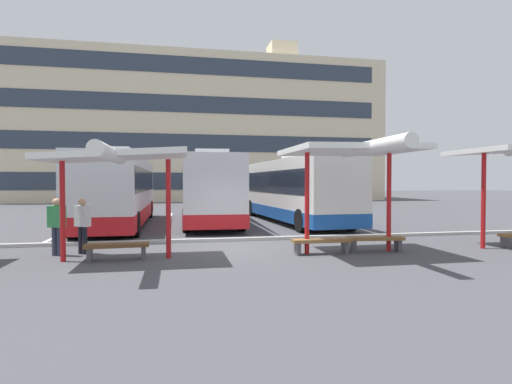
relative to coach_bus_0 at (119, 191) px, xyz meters
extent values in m
plane|color=#47474C|center=(4.49, -7.66, -1.71)|extent=(160.00, 160.00, 0.00)
cube|color=beige|center=(4.49, 28.22, 6.43)|extent=(44.27, 10.57, 16.28)
cube|color=#2D3847|center=(4.49, 22.90, 0.53)|extent=(40.73, 0.08, 1.79)
cube|color=#2D3847|center=(4.49, 22.90, 4.60)|extent=(40.73, 0.08, 1.79)
cube|color=#2D3847|center=(4.49, 22.90, 8.67)|extent=(40.73, 0.08, 1.79)
cube|color=#2D3847|center=(4.49, 22.90, 12.74)|extent=(40.73, 0.08, 1.79)
cube|color=beige|center=(15.56, 28.22, 15.97)|extent=(3.20, 3.20, 2.80)
cube|color=silver|center=(0.00, 0.00, 0.07)|extent=(2.51, 11.96, 3.02)
cube|color=red|center=(0.00, 0.00, -1.11)|extent=(2.55, 12.00, 0.65)
cube|color=black|center=(0.00, 0.00, 0.51)|extent=(2.54, 11.01, 1.04)
cube|color=black|center=(-0.01, 5.95, 0.43)|extent=(2.20, 0.08, 1.81)
cube|color=silver|center=(0.00, -1.50, 1.76)|extent=(1.50, 2.20, 0.36)
cylinder|color=black|center=(-1.15, 4.38, -1.21)|extent=(0.30, 1.00, 1.00)
cylinder|color=black|center=(1.14, 4.38, -1.21)|extent=(0.30, 1.00, 1.00)
cylinder|color=black|center=(-1.14, -4.38, -1.21)|extent=(0.30, 1.00, 1.00)
cylinder|color=black|center=(1.15, -4.38, -1.21)|extent=(0.30, 1.00, 1.00)
cube|color=silver|center=(4.42, 0.40, 0.08)|extent=(2.92, 10.42, 3.03)
cube|color=red|center=(4.42, 0.40, -1.15)|extent=(2.97, 10.46, 0.58)
cube|color=black|center=(4.42, 0.40, 0.59)|extent=(2.93, 9.60, 0.92)
cube|color=black|center=(4.59, 5.54, 0.44)|extent=(2.27, 0.16, 1.82)
cube|color=silver|center=(4.38, -0.89, 1.78)|extent=(1.62, 2.25, 0.36)
cylinder|color=black|center=(3.35, 4.01, -1.21)|extent=(0.33, 1.01, 1.00)
cylinder|color=black|center=(5.73, 3.93, -1.21)|extent=(0.33, 1.01, 1.00)
cylinder|color=black|center=(3.11, -3.13, -1.21)|extent=(0.33, 1.01, 1.00)
cylinder|color=black|center=(5.49, -3.21, -1.21)|extent=(0.33, 1.01, 1.00)
cube|color=silver|center=(8.79, 0.21, 0.06)|extent=(3.22, 11.96, 2.98)
cube|color=#194C9E|center=(8.79, 0.21, -1.14)|extent=(3.26, 12.00, 0.59)
cube|color=black|center=(8.79, 0.21, 0.43)|extent=(3.19, 11.01, 1.13)
cube|color=black|center=(8.43, 6.09, 0.41)|extent=(2.21, 0.21, 1.79)
cube|color=silver|center=(8.88, -1.26, 1.73)|extent=(1.64, 2.29, 0.36)
cylinder|color=black|center=(7.37, 4.45, -1.21)|extent=(0.36, 1.02, 1.00)
cylinder|color=black|center=(9.68, 4.59, -1.21)|extent=(0.36, 1.02, 1.00)
cylinder|color=black|center=(7.90, -4.16, -1.21)|extent=(0.36, 1.02, 1.00)
cylinder|color=black|center=(10.20, -4.02, -1.21)|extent=(0.36, 1.02, 1.00)
cube|color=white|center=(-1.90, 0.84, -1.71)|extent=(0.16, 14.00, 0.01)
cube|color=white|center=(2.36, 0.84, -1.71)|extent=(0.16, 14.00, 0.01)
cube|color=white|center=(6.63, 0.84, -1.71)|extent=(0.16, 14.00, 0.01)
cube|color=white|center=(10.89, 0.84, -1.71)|extent=(0.16, 14.00, 0.01)
cylinder|color=red|center=(-0.28, -8.97, -0.32)|extent=(0.14, 0.14, 2.78)
cylinder|color=red|center=(2.49, -8.97, -0.32)|extent=(0.14, 0.14, 2.78)
cube|color=white|center=(1.10, -8.97, 1.15)|extent=(3.78, 2.47, 0.37)
cylinder|color=white|center=(1.10, -10.05, 1.12)|extent=(0.36, 3.77, 0.36)
cube|color=brown|center=(1.10, -9.00, -1.31)|extent=(1.72, 0.50, 0.10)
cube|color=#4C4C51|center=(0.40, -9.03, -1.54)|extent=(0.14, 0.34, 0.35)
cube|color=#4C4C51|center=(1.80, -8.96, -1.54)|extent=(0.14, 0.34, 0.35)
cylinder|color=red|center=(6.52, -9.12, -0.20)|extent=(0.14, 0.14, 3.03)
cylinder|color=red|center=(9.16, -9.12, -0.20)|extent=(0.14, 0.14, 3.03)
cube|color=white|center=(7.84, -9.12, 1.39)|extent=(3.65, 3.30, 0.20)
cylinder|color=white|center=(7.84, -10.62, 1.36)|extent=(0.36, 3.65, 0.36)
cube|color=brown|center=(6.94, -9.21, -1.31)|extent=(1.78, 0.44, 0.10)
cube|color=#4C4C51|center=(6.20, -9.20, -1.54)|extent=(0.12, 0.34, 0.35)
cube|color=#4C4C51|center=(7.68, -9.22, -1.54)|extent=(0.12, 0.34, 0.35)
cube|color=brown|center=(8.74, -9.10, -1.31)|extent=(1.76, 0.62, 0.10)
cube|color=#4C4C51|center=(8.04, -9.01, -1.54)|extent=(0.16, 0.35, 0.35)
cube|color=#4C4C51|center=(9.45, -9.18, -1.54)|extent=(0.16, 0.35, 0.35)
cylinder|color=red|center=(12.39, -9.26, -0.14)|extent=(0.14, 0.14, 3.15)
cube|color=#4C4C51|center=(13.24, -9.28, -1.54)|extent=(0.15, 0.35, 0.35)
cube|color=#ADADA8|center=(4.49, -6.10, -1.65)|extent=(44.00, 0.24, 0.12)
cylinder|color=#33384C|center=(-0.62, -8.04, -1.30)|extent=(0.14, 0.14, 0.83)
cylinder|color=#33384C|center=(-0.77, -7.97, -1.30)|extent=(0.14, 0.14, 0.83)
cube|color=#338C4C|center=(-0.70, -8.00, -0.57)|extent=(0.53, 0.40, 0.62)
sphere|color=tan|center=(-0.70, -8.00, -0.15)|extent=(0.22, 0.22, 0.22)
cylinder|color=black|center=(0.04, -7.90, -1.30)|extent=(0.14, 0.14, 0.82)
cylinder|color=black|center=(-0.09, -7.80, -1.30)|extent=(0.14, 0.14, 0.82)
cube|color=silver|center=(-0.02, -7.85, -0.58)|extent=(0.51, 0.47, 0.62)
sphere|color=tan|center=(-0.02, -7.85, -0.16)|extent=(0.22, 0.22, 0.22)
camera|label=1|loc=(2.71, -20.61, 0.43)|focal=28.48mm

